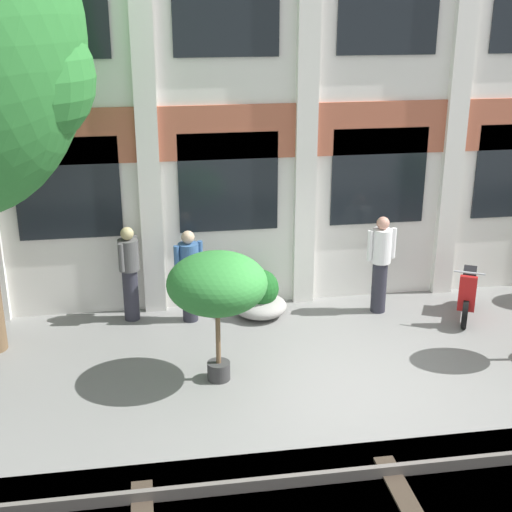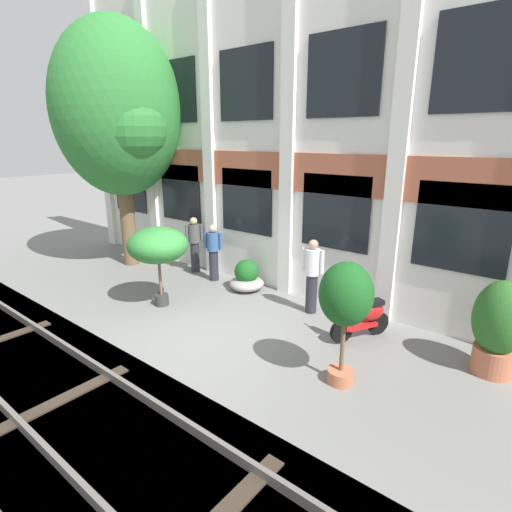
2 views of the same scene
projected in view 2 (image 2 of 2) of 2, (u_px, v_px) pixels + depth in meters
name	position (u px, v px, depth m)	size (l,w,h in m)	color
ground_plane	(204.00, 332.00, 8.31)	(80.00, 80.00, 0.00)	slate
apartment_facade	(295.00, 122.00, 9.50)	(16.24, 0.64, 8.51)	silver
rail_tracks	(69.00, 408.00, 6.19)	(23.88, 2.80, 0.43)	#423F3A
broadleaf_tree	(118.00, 114.00, 11.52)	(3.83, 3.65, 7.13)	brown
potted_plant_low_pan	(346.00, 299.00, 6.19)	(0.85, 0.85, 2.08)	#B76647
potted_plant_fluted_column	(499.00, 326.00, 6.64)	(0.86, 0.86, 1.67)	#B76647
potted_plant_terracotta_small	(158.00, 246.00, 9.24)	(1.40, 1.40, 1.92)	#333333
potted_plant_wide_bowl	(247.00, 278.00, 10.53)	(0.92, 0.92, 0.83)	gray
scooter_second_parked	(363.00, 317.00, 7.97)	(0.78, 1.27, 0.98)	black
resident_by_doorway	(213.00, 251.00, 11.11)	(0.49, 0.34, 1.60)	#282833
resident_watching_tracks	(312.00, 274.00, 9.01)	(0.53, 0.34, 1.73)	#282833
resident_near_plants	(194.00, 243.00, 11.84)	(0.34, 0.47, 1.65)	#282833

